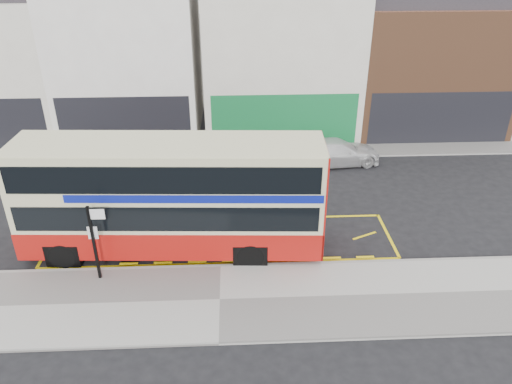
{
  "coord_description": "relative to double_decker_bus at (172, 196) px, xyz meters",
  "views": [
    {
      "loc": [
        0.62,
        -15.69,
        11.58
      ],
      "look_at": [
        1.45,
        2.0,
        1.99
      ],
      "focal_mm": 35.0,
      "sensor_mm": 36.0,
      "label": 1
    }
  ],
  "objects": [
    {
      "name": "bus_stop_post",
      "position": [
        -2.54,
        -1.91,
        -0.47
      ],
      "size": [
        0.74,
        0.13,
        2.99
      ],
      "rotation": [
        0.0,
        0.0,
        -0.01
      ],
      "color": "black",
      "rests_on": "pavement"
    },
    {
      "name": "street_tree_right",
      "position": [
        7.55,
        11.19,
        1.02
      ],
      "size": [
        2.34,
        2.34,
        5.05
      ],
      "color": "#342717",
      "rests_on": "ground"
    },
    {
      "name": "car_silver",
      "position": [
        -5.02,
        7.92,
        -1.76
      ],
      "size": [
        3.96,
        1.89,
        1.31
      ],
      "primitive_type": "imported",
      "rotation": [
        0.0,
        0.0,
        1.66
      ],
      "color": "#B3B2B7",
      "rests_on": "ground"
    },
    {
      "name": "car_grey",
      "position": [
        1.07,
        7.49,
        -1.74
      ],
      "size": [
        4.17,
        1.57,
        1.36
      ],
      "primitive_type": "imported",
      "rotation": [
        0.0,
        0.0,
        1.6
      ],
      "color": "#474B4F",
      "rests_on": "ground"
    },
    {
      "name": "terrace_left",
      "position": [
        -3.71,
        13.96,
        2.9
      ],
      "size": [
        8.0,
        8.01,
        11.8
      ],
      "color": "white",
      "rests_on": "ground"
    },
    {
      "name": "kerb",
      "position": [
        1.79,
        -1.4,
        -2.34
      ],
      "size": [
        40.0,
        0.15,
        0.15
      ],
      "primitive_type": "cube",
      "color": "gray",
      "rests_on": "ground"
    },
    {
      "name": "road_markings",
      "position": [
        1.79,
        0.58,
        -2.41
      ],
      "size": [
        14.0,
        3.4,
        0.01
      ],
      "primitive_type": null,
      "color": "yellow",
      "rests_on": "ground"
    },
    {
      "name": "pavement",
      "position": [
        1.79,
        -3.32,
        -2.34
      ],
      "size": [
        40.0,
        4.0,
        0.15
      ],
      "primitive_type": "cube",
      "color": "#A4A29C",
      "rests_on": "ground"
    },
    {
      "name": "terrace_green_shop",
      "position": [
        5.29,
        13.96,
        2.65
      ],
      "size": [
        9.0,
        8.01,
        11.3
      ],
      "color": "white",
      "rests_on": "ground"
    },
    {
      "name": "terrace_right",
      "position": [
        14.29,
        13.96,
        2.16
      ],
      "size": [
        9.0,
        8.01,
        10.3
      ],
      "color": "brown",
      "rests_on": "ground"
    },
    {
      "name": "car_white",
      "position": [
        7.89,
        7.7,
        -1.73
      ],
      "size": [
        4.96,
        2.5,
        1.38
      ],
      "primitive_type": "imported",
      "rotation": [
        0.0,
        0.0,
        1.69
      ],
      "color": "white",
      "rests_on": "ground"
    },
    {
      "name": "far_pavement",
      "position": [
        1.79,
        9.98,
        -2.34
      ],
      "size": [
        50.0,
        3.0,
        0.15
      ],
      "primitive_type": "cube",
      "color": "#A4A29C",
      "rests_on": "ground"
    },
    {
      "name": "ground",
      "position": [
        1.79,
        -1.02,
        -2.42
      ],
      "size": [
        120.0,
        120.0,
        0.0
      ],
      "primitive_type": "plane",
      "color": "black",
      "rests_on": "ground"
    },
    {
      "name": "double_decker_bus",
      "position": [
        0.0,
        0.0,
        0.0
      ],
      "size": [
        11.62,
        3.23,
        4.6
      ],
      "rotation": [
        0.0,
        0.0,
        -0.05
      ],
      "color": "beige",
      "rests_on": "ground"
    }
  ]
}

